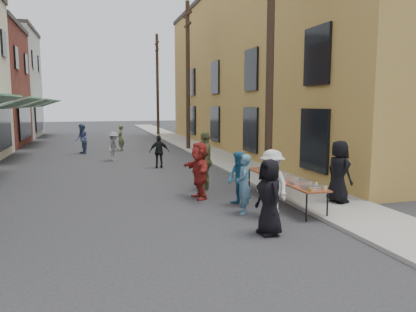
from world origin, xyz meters
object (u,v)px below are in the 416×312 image
guest_front_a (269,197)px  guest_front_c (239,179)px  utility_pole_near (270,54)px  utility_pole_mid (188,77)px  utility_pole_far (158,85)px  serving_table (283,179)px  server (339,172)px  catering_tray_sausage (313,188)px

guest_front_a → guest_front_c: guest_front_a is taller
utility_pole_near → utility_pole_mid: 12.00m
utility_pole_near → utility_pole_far: 24.00m
utility_pole_near → utility_pole_far: same height
guest_front_a → serving_table: bearing=143.0°
utility_pole_far → serving_table: (-0.50, -26.14, -3.79)m
utility_pole_far → server: 27.09m
serving_table → utility_pole_far: bearing=88.9°
utility_pole_far → server: size_ratio=5.13×
utility_pole_mid → server: utility_pole_mid is taller
utility_pole_far → utility_pole_near: bearing=-90.0°
catering_tray_sausage → guest_front_c: size_ratio=0.32×
serving_table → catering_tray_sausage: (-0.00, -1.65, 0.08)m
utility_pole_far → guest_front_a: utility_pole_far is taller
utility_pole_mid → server: size_ratio=5.13×
server → guest_front_a: bearing=114.0°
utility_pole_mid → guest_front_c: bearing=-97.4°
serving_table → guest_front_c: bearing=179.8°
utility_pole_near → utility_pole_far: size_ratio=1.00×
guest_front_c → server: size_ratio=0.88×
serving_table → server: size_ratio=2.28×
guest_front_c → utility_pole_mid: bearing=159.2°
guest_front_a → catering_tray_sausage: bearing=113.8°
catering_tray_sausage → server: bearing=34.5°
guest_front_a → utility_pole_far: bearing=170.9°
utility_pole_mid → catering_tray_sausage: bearing=-91.8°
utility_pole_far → guest_front_c: utility_pole_far is taller
guest_front_c → catering_tray_sausage: bearing=25.7°
utility_pole_far → catering_tray_sausage: bearing=-91.0°
utility_pole_near → serving_table: bearing=-103.1°
utility_pole_far → guest_front_c: size_ratio=5.81×
utility_pole_far → guest_front_c: bearing=-94.0°
utility_pole_far → server: (0.88, -26.85, -3.52)m
server → utility_pole_mid: bearing=-4.2°
utility_pole_mid → serving_table: utility_pole_mid is taller
serving_table → guest_front_a: size_ratio=2.37×
guest_front_a → server: size_ratio=0.96×
utility_pole_near → server: utility_pole_near is taller
catering_tray_sausage → guest_front_a: bearing=-151.3°
serving_table → server: 1.57m
utility_pole_near → guest_front_a: size_ratio=5.34×
catering_tray_sausage → guest_front_a: size_ratio=0.30×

